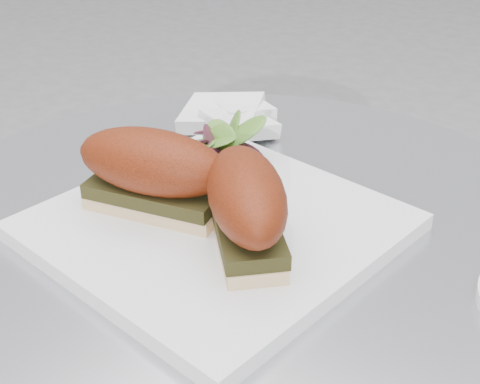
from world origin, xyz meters
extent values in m
cylinder|color=silver|center=(0.00, 0.00, 0.72)|extent=(0.70, 0.70, 0.02)
cube|color=white|center=(-0.01, -0.02, 0.74)|extent=(0.33, 0.33, 0.02)
cube|color=tan|center=(-0.07, -0.03, 0.75)|extent=(0.14, 0.08, 0.01)
cube|color=black|center=(-0.07, -0.03, 0.77)|extent=(0.14, 0.08, 0.01)
ellipsoid|color=maroon|center=(-0.07, -0.03, 0.80)|extent=(0.16, 0.10, 0.06)
cube|color=tan|center=(0.03, -0.03, 0.75)|extent=(0.12, 0.12, 0.01)
cube|color=black|center=(0.03, -0.03, 0.77)|extent=(0.12, 0.12, 0.01)
ellipsoid|color=maroon|center=(0.03, -0.03, 0.80)|extent=(0.15, 0.15, 0.06)
camera|label=1|loc=(0.30, -0.43, 1.08)|focal=50.00mm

